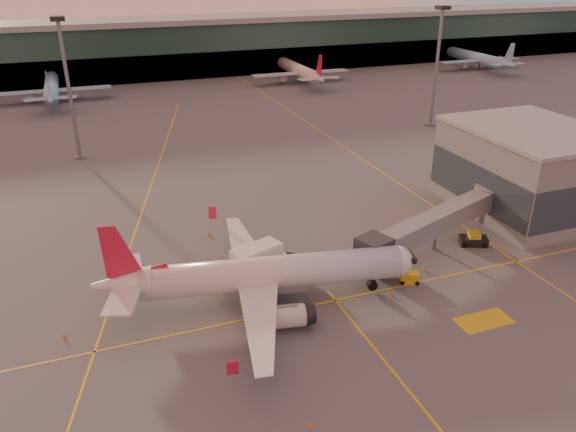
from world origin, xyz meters
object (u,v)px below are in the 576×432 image
object	(u,v)px
main_airplane	(262,275)
pushback_tug	(474,240)
catering_truck	(257,262)
gpu_cart	(409,278)

from	to	relation	value
main_airplane	pushback_tug	bearing A→B (deg)	16.27
main_airplane	catering_truck	bearing A→B (deg)	90.13
catering_truck	gpu_cart	distance (m)	17.94
gpu_cart	catering_truck	bearing A→B (deg)	-179.15
catering_truck	main_airplane	bearing A→B (deg)	-120.29
catering_truck	pushback_tug	xyz separation A→B (m)	(29.65, -1.25, -1.88)
catering_truck	gpu_cart	bearing A→B (deg)	-41.42
main_airplane	gpu_cart	size ratio (longest dim) A/B	13.78
main_airplane	gpu_cart	xyz separation A→B (m)	(17.38, -2.17, -2.81)
gpu_cart	pushback_tug	xyz separation A→B (m)	(13.06, 5.27, 0.11)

